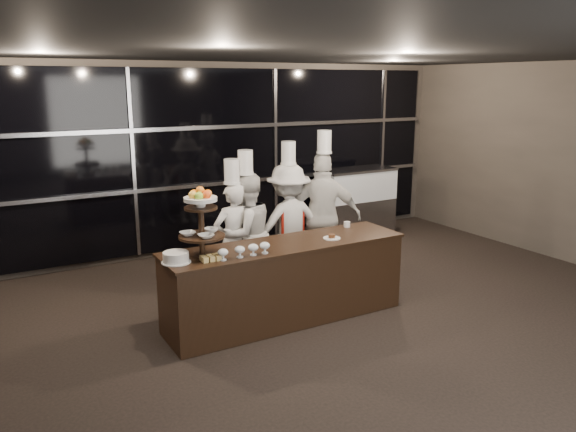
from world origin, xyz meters
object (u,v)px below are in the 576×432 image
buffet_counter (286,281)px  layer_cake (176,257)px  chef_d (323,216)px  chef_c (288,224)px  chef_a (233,238)px  display_stand (201,218)px  chef_b (247,233)px  display_case (356,200)px

buffet_counter → layer_cake: 1.40m
chef_d → chef_c: bearing=166.5°
buffet_counter → chef_a: chef_a is taller
layer_cake → chef_c: (1.95, 1.12, -0.14)m
chef_a → chef_c: bearing=5.5°
display_stand → chef_a: 1.39m
layer_cake → chef_b: bearing=39.5°
display_case → chef_a: bearing=-154.5°
buffet_counter → chef_b: size_ratio=1.52×
display_stand → layer_cake: bearing=-170.6°
chef_a → chef_c: chef_c is taller
buffet_counter → display_case: size_ratio=2.10×
chef_b → chef_c: 0.65m
display_stand → chef_d: chef_d is taller
layer_cake → chef_d: chef_d is taller
chef_b → chef_d: size_ratio=0.90×
chef_a → chef_d: chef_d is taller
chef_b → chef_c: (0.65, 0.05, 0.03)m
buffet_counter → chef_a: size_ratio=1.60×
display_stand → layer_cake: (-0.30, -0.05, -0.37)m
chef_a → display_stand: bearing=-128.9°
chef_c → chef_a: bearing=-174.5°
display_stand → buffet_counter: bearing=0.0°
chef_c → display_stand: bearing=-147.0°
buffet_counter → display_case: 3.69m
layer_cake → chef_c: chef_c is taller
chef_b → chef_d: 1.14m
display_stand → display_case: bearing=32.5°
layer_cake → chef_a: chef_a is taller
chef_a → chef_b: (0.21, 0.04, 0.03)m
buffet_counter → chef_d: (1.13, 0.95, 0.44)m
buffet_counter → chef_a: bearing=101.7°
buffet_counter → chef_d: size_ratio=1.37×
chef_a → buffet_counter: bearing=-78.3°
buffet_counter → display_stand: 1.33m
buffet_counter → chef_a: (-0.20, 0.99, 0.31)m
buffet_counter → display_case: bearing=40.9°
chef_c → buffet_counter: bearing=-121.2°
display_case → chef_a: (-2.98, -1.42, 0.09)m
display_case → chef_b: chef_b is taller
display_case → display_stand: bearing=-147.5°
display_stand → chef_a: bearing=51.1°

